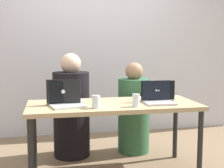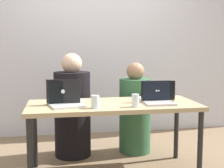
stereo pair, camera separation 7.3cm
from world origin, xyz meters
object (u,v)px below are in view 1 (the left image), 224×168
Objects in this scene: person_on_right at (134,112)px; water_glass_right at (136,101)px; water_glass_left at (96,103)px; laptop_back_right at (156,96)px; person_on_left at (71,111)px; laptop_front_right at (158,98)px; laptop_back_left at (65,98)px; laptop_front_left at (66,101)px.

person_on_right is 0.87m from water_glass_right.
water_glass_right reaches higher than water_glass_left.
laptop_back_right reaches higher than water_glass_left.
person_on_left is 0.84m from water_glass_left.
water_glass_left is (-0.63, -0.12, 0.00)m from laptop_front_right.
laptop_front_right is 0.91m from laptop_back_left.
laptop_front_left is 0.64m from water_glass_right.
person_on_right reaches higher than laptop_front_right.
person_on_left is 10.27× the size of water_glass_left.
laptop_front_left is 0.94× the size of laptop_back_left.
water_glass_left is (-0.57, -0.79, 0.28)m from person_on_right.
person_on_right is 2.93× the size of laptop_back_left.
person_on_right reaches higher than laptop_back_right.
person_on_right is 3.74× the size of laptop_front_right.
laptop_back_left is 3.18× the size of water_glass_left.
person_on_right is 9.30× the size of water_glass_left.
laptop_front_left is at bearing 50.08° from person_on_right.
person_on_right is 1.08m from laptop_front_left.
water_glass_right is at bearing 52.79° from laptop_back_right.
laptop_back_left is at bearing 154.57° from water_glass_right.
laptop_front_right is 0.83× the size of laptop_front_left.
laptop_front_right is (0.06, -0.67, 0.28)m from person_on_right.
laptop_front_right reaches higher than water_glass_right.
person_on_right is 0.58m from laptop_back_right.
laptop_back_right is 3.09× the size of water_glass_right.
laptop_back_left is at bearing 8.10° from laptop_back_right.
water_glass_left is (0.26, -0.14, 0.00)m from laptop_front_left.
laptop_back_left reaches higher than laptop_back_right.
water_glass_left is at bearing 178.64° from water_glass_right.
laptop_front_right reaches higher than water_glass_left.
laptop_back_left reaches higher than water_glass_left.
person_on_right is at bearing 54.24° from water_glass_left.
person_on_right is (0.73, -0.00, -0.05)m from person_on_left.
laptop_back_right is at bearing -5.30° from laptop_front_left.
water_glass_left is at bearing -167.96° from laptop_front_right.
laptop_back_left is 0.39m from water_glass_left.
water_glass_right is (0.37, -0.01, 0.00)m from water_glass_left.
laptop_back_left is (-0.89, 0.17, 0.00)m from laptop_front_right.
person_on_left reaches higher than laptop_back_right.
laptop_back_right is 0.72m from water_glass_left.
laptop_front_left is at bearing 166.42° from water_glass_right.
person_on_right is 3.12× the size of laptop_front_left.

